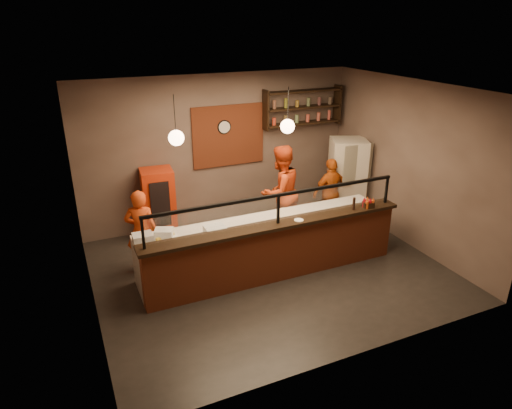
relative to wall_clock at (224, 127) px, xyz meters
name	(u,v)px	position (x,y,z in m)	size (l,w,h in m)	color
floor	(269,270)	(-0.10, -2.46, -2.10)	(6.00, 6.00, 0.00)	black
ceiling	(272,90)	(-0.10, -2.46, 1.10)	(6.00, 6.00, 0.00)	#352C29
wall_back	(220,150)	(-0.10, 0.04, -0.50)	(6.00, 6.00, 0.00)	#6D5950
wall_left	(82,217)	(-3.10, -2.46, -0.50)	(5.00, 5.00, 0.00)	#6D5950
wall_right	(410,165)	(2.90, -2.46, -0.50)	(5.00, 5.00, 0.00)	#6D5950
wall_front	(360,252)	(-0.10, -4.96, -0.50)	(6.00, 6.00, 0.00)	#6D5950
brick_patch	(229,136)	(0.10, 0.01, -0.20)	(1.60, 0.04, 1.30)	#953E20
service_counter	(277,253)	(-0.10, -2.76, -1.60)	(4.60, 0.25, 1.00)	#953E20
counter_ledge	(278,225)	(-0.10, -2.76, -1.07)	(4.70, 0.37, 0.06)	black
worktop_cabinet	(265,244)	(-0.10, -2.26, -1.68)	(4.60, 0.75, 0.85)	gray
worktop	(265,222)	(-0.10, -2.26, -1.23)	(4.60, 0.75, 0.05)	silver
sneeze_guard	(278,206)	(-0.10, -2.76, -0.73)	(4.50, 0.05, 0.52)	white
wall_shelving	(303,107)	(1.80, -0.14, 0.30)	(1.84, 0.28, 0.85)	black
wall_clock	(224,127)	(0.00, 0.00, 0.00)	(0.30, 0.30, 0.04)	black
pendant_left	(176,138)	(-1.60, -2.26, 0.45)	(0.24, 0.24, 0.77)	black
pendant_right	(288,126)	(0.30, -2.26, 0.45)	(0.24, 0.24, 0.77)	black
cook_left	(141,231)	(-2.15, -1.53, -1.33)	(0.56, 0.37, 1.53)	#CD4013
cook_mid	(280,192)	(0.71, -1.25, -1.14)	(0.93, 0.73, 1.92)	#C53A12
cook_right	(331,192)	(1.95, -1.22, -1.35)	(0.88, 0.37, 1.50)	#C45312
fridge	(347,179)	(2.50, -1.00, -1.20)	(0.75, 0.70, 1.80)	beige
red_cooler	(159,204)	(-1.56, -0.31, -1.37)	(0.62, 0.57, 1.46)	red
pizza_dough	(287,213)	(0.41, -2.13, -1.19)	(0.48, 0.48, 0.01)	beige
prep_tub_a	(164,233)	(-1.89, -2.19, -1.13)	(0.29, 0.23, 0.15)	white
prep_tub_b	(143,238)	(-2.25, -2.25, -1.12)	(0.31, 0.25, 0.16)	silver
prep_tub_c	(215,231)	(-1.11, -2.47, -1.12)	(0.34, 0.27, 0.17)	silver
rolling_pin	(165,237)	(-1.89, -2.22, -1.17)	(0.06, 0.06, 0.34)	gold
condiment_caddy	(368,205)	(1.69, -2.82, -0.99)	(0.19, 0.15, 0.10)	black
pepper_mill	(354,204)	(1.39, -2.80, -0.93)	(0.05, 0.05, 0.23)	black
small_plate	(299,220)	(0.27, -2.81, -1.03)	(0.16, 0.16, 0.01)	white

